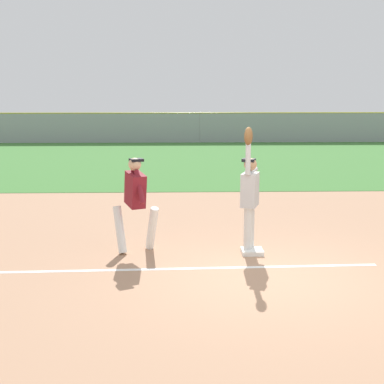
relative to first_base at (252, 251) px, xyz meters
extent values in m
plane|color=tan|center=(0.04, -1.24, -0.04)|extent=(74.54, 74.54, 0.00)
cube|color=#3D7533|center=(0.04, 13.83, -0.04)|extent=(46.27, 15.54, 0.01)
cube|color=white|center=(-4.00, -0.90, -0.04)|extent=(12.00, 0.49, 0.01)
cube|color=white|center=(0.00, 0.00, 0.00)|extent=(0.38, 0.38, 0.08)
cylinder|color=silver|center=(-0.01, 0.22, 0.39)|extent=(0.19, 0.19, 0.85)
cylinder|color=silver|center=(-0.08, 0.03, 0.39)|extent=(0.19, 0.19, 0.85)
cube|color=#B7B7B7|center=(-0.05, 0.12, 1.11)|extent=(0.39, 0.50, 0.60)
sphere|color=tan|center=(-0.05, 0.12, 1.56)|extent=(0.29, 0.29, 0.23)
cube|color=black|center=(-0.08, 0.13, 1.64)|extent=(0.27, 0.26, 0.05)
cylinder|color=#B7B7B7|center=(-0.12, -0.09, 1.72)|extent=(0.11, 0.11, 0.62)
cylinder|color=#B7B7B7|center=(0.03, 0.33, 1.41)|extent=(0.29, 0.62, 0.09)
ellipsoid|color=brown|center=(-0.12, -0.09, 2.08)|extent=(0.22, 0.31, 0.32)
cylinder|color=white|center=(-1.81, 0.24, 0.38)|extent=(0.31, 0.46, 0.85)
cylinder|color=white|center=(-2.38, 0.16, 0.38)|extent=(0.31, 0.46, 0.85)
cube|color=maroon|center=(-2.09, 0.20, 1.11)|extent=(0.45, 0.59, 0.66)
sphere|color=#DBAD84|center=(-2.09, 0.20, 1.56)|extent=(0.30, 0.30, 0.23)
cube|color=black|center=(-2.07, 0.21, 1.64)|extent=(0.28, 0.27, 0.05)
cylinder|color=maroon|center=(-2.18, 0.40, 1.19)|extent=(0.25, 0.40, 0.58)
cylinder|color=maroon|center=(-2.00, 0.00, 1.19)|extent=(0.25, 0.40, 0.58)
sphere|color=white|center=(-0.05, 0.47, 1.66)|extent=(0.07, 0.07, 0.07)
cube|color=#93999E|center=(0.04, 21.60, 0.79)|extent=(46.27, 0.06, 1.66)
cylinder|color=yellow|center=(0.04, 21.60, 1.65)|extent=(46.27, 0.06, 0.06)
cylinder|color=gray|center=(0.04, 21.60, 0.79)|extent=(0.08, 0.08, 1.66)
cube|color=#B7B7BC|center=(-8.14, 26.05, 0.53)|extent=(4.56, 2.30, 0.55)
cube|color=#2D333D|center=(-8.14, 26.05, 1.01)|extent=(2.35, 1.94, 0.40)
cylinder|color=black|center=(-6.79, 27.13, 0.26)|extent=(0.62, 0.27, 0.60)
cylinder|color=black|center=(-6.61, 25.24, 0.26)|extent=(0.62, 0.27, 0.60)
cylinder|color=black|center=(-9.68, 26.87, 0.26)|extent=(0.62, 0.27, 0.60)
cylinder|color=black|center=(-9.50, 24.97, 0.26)|extent=(0.62, 0.27, 0.60)
cube|color=white|center=(-2.93, 26.50, 0.53)|extent=(4.54, 2.24, 0.55)
cube|color=#2D333D|center=(-2.93, 26.50, 1.01)|extent=(2.33, 1.92, 0.40)
cylinder|color=black|center=(-1.41, 27.33, 0.26)|extent=(0.62, 0.27, 0.60)
cylinder|color=black|center=(-1.56, 25.43, 0.26)|extent=(0.62, 0.27, 0.60)
cylinder|color=black|center=(-4.30, 27.56, 0.26)|extent=(0.62, 0.27, 0.60)
cylinder|color=black|center=(-4.45, 25.66, 0.26)|extent=(0.62, 0.27, 0.60)
cube|color=#1E6B33|center=(1.92, 26.41, 0.53)|extent=(4.58, 2.36, 0.55)
cube|color=#2D333D|center=(1.92, 26.41, 1.01)|extent=(2.38, 1.97, 0.40)
cylinder|color=black|center=(3.26, 27.51, 0.26)|extent=(0.62, 0.28, 0.60)
cylinder|color=black|center=(3.46, 25.63, 0.26)|extent=(0.62, 0.28, 0.60)
cylinder|color=black|center=(0.37, 27.20, 0.26)|extent=(0.62, 0.28, 0.60)
cylinder|color=black|center=(0.58, 25.31, 0.26)|extent=(0.62, 0.28, 0.60)
cube|color=#B21E1E|center=(6.71, 26.22, 0.53)|extent=(4.46, 2.04, 0.55)
cube|color=#2D333D|center=(6.71, 26.22, 1.01)|extent=(2.26, 1.82, 0.40)
cylinder|color=black|center=(8.19, 27.12, 0.26)|extent=(0.61, 0.24, 0.60)
cylinder|color=black|center=(8.13, 25.22, 0.26)|extent=(0.61, 0.24, 0.60)
cylinder|color=black|center=(5.30, 27.22, 0.26)|extent=(0.61, 0.24, 0.60)
cylinder|color=black|center=(5.23, 25.32, 0.26)|extent=(0.61, 0.24, 0.60)
cube|color=tan|center=(11.57, 25.74, 0.53)|extent=(4.42, 1.94, 0.55)
cube|color=#2D333D|center=(11.57, 25.74, 1.01)|extent=(2.22, 1.77, 0.40)
cylinder|color=black|center=(10.11, 26.68, 0.26)|extent=(0.60, 0.23, 0.60)
cylinder|color=black|center=(10.13, 24.78, 0.26)|extent=(0.60, 0.23, 0.60)
camera|label=1|loc=(-1.38, -9.30, 2.83)|focal=50.44mm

